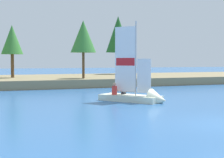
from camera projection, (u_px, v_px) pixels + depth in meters
shore_bank at (75, 80)px, 37.96m from camera, size 80.00×13.15×0.83m
shoreline_tree_midleft at (12, 40)px, 34.93m from camera, size 2.22×2.22×5.43m
shoreline_tree_centre at (83, 37)px, 33.75m from camera, size 2.54×2.54×5.76m
shoreline_tree_midright at (118, 35)px, 44.18m from camera, size 3.18×3.18×7.53m
sailboat at (141, 96)px, 21.39m from camera, size 3.81×4.54×5.60m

